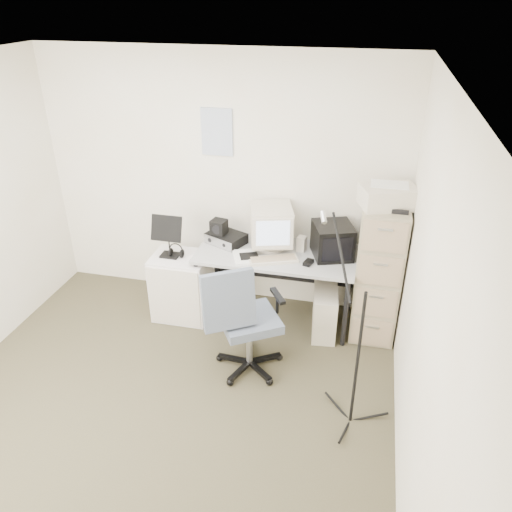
% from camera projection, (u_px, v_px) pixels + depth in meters
% --- Properties ---
extents(floor, '(3.60, 3.60, 0.01)m').
position_uv_depth(floor, '(161.00, 410.00, 3.94)').
color(floor, '#403B25').
rests_on(floor, ground).
extents(ceiling, '(3.60, 3.60, 0.01)m').
position_uv_depth(ceiling, '(119.00, 78.00, 2.74)').
color(ceiling, white).
rests_on(ceiling, ground).
extents(wall_back, '(3.60, 0.02, 2.50)m').
position_uv_depth(wall_back, '(221.00, 183.00, 4.88)').
color(wall_back, white).
rests_on(wall_back, ground).
extents(wall_right, '(0.02, 3.60, 2.50)m').
position_uv_depth(wall_right, '(423.00, 308.00, 2.98)').
color(wall_right, white).
rests_on(wall_right, ground).
extents(wall_calendar, '(0.30, 0.02, 0.44)m').
position_uv_depth(wall_calendar, '(217.00, 132.00, 4.64)').
color(wall_calendar, white).
rests_on(wall_calendar, wall_back).
extents(filing_cabinet, '(0.40, 0.60, 1.30)m').
position_uv_depth(filing_cabinet, '(378.00, 270.00, 4.58)').
color(filing_cabinet, gray).
rests_on(filing_cabinet, floor).
extents(printer, '(0.53, 0.45, 0.18)m').
position_uv_depth(printer, '(388.00, 197.00, 4.19)').
color(printer, '#C3B49C').
rests_on(printer, filing_cabinet).
extents(desk, '(1.50, 0.70, 0.73)m').
position_uv_depth(desk, '(276.00, 286.00, 4.88)').
color(desk, '#A5A5A5').
rests_on(desk, floor).
extents(crt_monitor, '(0.48, 0.49, 0.42)m').
position_uv_depth(crt_monitor, '(271.00, 228.00, 4.69)').
color(crt_monitor, '#C3B49C').
rests_on(crt_monitor, desk).
extents(crt_tv, '(0.44, 0.45, 0.31)m').
position_uv_depth(crt_tv, '(333.00, 240.00, 4.59)').
color(crt_tv, black).
rests_on(crt_tv, desk).
extents(desk_speaker, '(0.09, 0.09, 0.15)m').
position_uv_depth(desk_speaker, '(302.00, 244.00, 4.71)').
color(desk_speaker, beige).
rests_on(desk_speaker, desk).
extents(keyboard, '(0.47, 0.32, 0.02)m').
position_uv_depth(keyboard, '(273.00, 260.00, 4.56)').
color(keyboard, '#C3B49C').
rests_on(keyboard, desk).
extents(mouse, '(0.09, 0.13, 0.03)m').
position_uv_depth(mouse, '(308.00, 262.00, 4.50)').
color(mouse, black).
rests_on(mouse, desk).
extents(radio_receiver, '(0.43, 0.37, 0.10)m').
position_uv_depth(radio_receiver, '(226.00, 238.00, 4.86)').
color(radio_receiver, black).
rests_on(radio_receiver, desk).
extents(radio_speaker, '(0.16, 0.16, 0.14)m').
position_uv_depth(radio_speaker, '(219.00, 227.00, 4.81)').
color(radio_speaker, black).
rests_on(radio_speaker, radio_receiver).
extents(papers, '(0.30, 0.34, 0.02)m').
position_uv_depth(papers, '(245.00, 257.00, 4.61)').
color(papers, white).
rests_on(papers, desk).
extents(pc_tower, '(0.27, 0.51, 0.45)m').
position_uv_depth(pc_tower, '(324.00, 311.00, 4.74)').
color(pc_tower, '#C3B49C').
rests_on(pc_tower, floor).
extents(office_chair, '(0.83, 0.83, 1.04)m').
position_uv_depth(office_chair, '(249.00, 318.00, 4.13)').
color(office_chair, slate).
rests_on(office_chair, floor).
extents(side_cart, '(0.54, 0.43, 0.66)m').
position_uv_depth(side_cart, '(182.00, 286.00, 4.93)').
color(side_cart, white).
rests_on(side_cart, floor).
extents(music_stand, '(0.31, 0.19, 0.43)m').
position_uv_depth(music_stand, '(168.00, 236.00, 4.68)').
color(music_stand, black).
rests_on(music_stand, side_cart).
extents(headphones, '(0.18, 0.18, 0.03)m').
position_uv_depth(headphones, '(176.00, 252.00, 4.75)').
color(headphones, black).
rests_on(headphones, side_cart).
extents(mic_stand, '(0.03, 0.03, 1.53)m').
position_uv_depth(mic_stand, '(360.00, 341.00, 3.48)').
color(mic_stand, black).
rests_on(mic_stand, floor).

